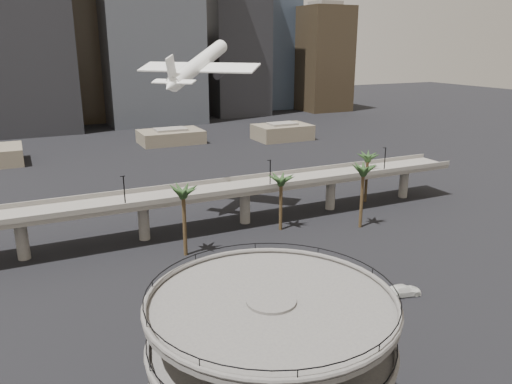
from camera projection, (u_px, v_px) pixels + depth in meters
name	position (u px, v px, depth m)	size (l,w,h in m)	color
parking_ramp	(271.00, 363.00, 45.02)	(22.20, 22.20, 17.35)	#53504E
overpass	(196.00, 197.00, 102.12)	(130.00, 9.30, 14.70)	slate
palm_trees	(306.00, 175.00, 103.33)	(54.40, 18.40, 14.00)	#45321D
low_buildings	(136.00, 142.00, 181.74)	(135.00, 27.50, 6.80)	#675E4C
skyline	(113.00, 29.00, 237.95)	(269.00, 86.00, 121.00)	gray
airborne_jet	(199.00, 64.00, 109.06)	(24.40, 24.38, 11.61)	white
car_a	(197.00, 319.00, 69.44)	(1.68, 4.18, 1.42)	red
car_b	(341.00, 309.00, 72.16)	(1.53, 4.38, 1.44)	black
car_c	(403.00, 290.00, 77.25)	(2.35, 5.77, 1.68)	white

